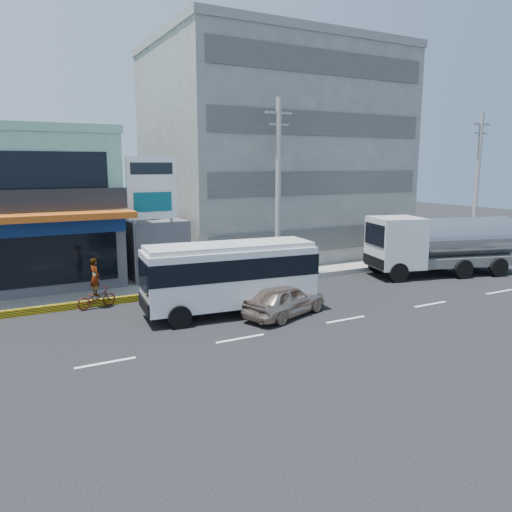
# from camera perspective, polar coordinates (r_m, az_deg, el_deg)

# --- Properties ---
(ground) EXTENTS (120.00, 120.00, 0.00)m
(ground) POSITION_cam_1_polar(r_m,az_deg,el_deg) (19.14, -1.80, -9.42)
(ground) COLOR black
(ground) RESTS_ON ground
(sidewalk) EXTENTS (70.00, 5.00, 0.30)m
(sidewalk) POSITION_cam_1_polar(r_m,az_deg,el_deg) (29.43, -1.29, -2.05)
(sidewalk) COLOR gray
(sidewalk) RESTS_ON ground
(concrete_building) EXTENTS (16.00, 12.00, 14.00)m
(concrete_building) POSITION_cam_1_polar(r_m,az_deg,el_deg) (35.97, 1.88, 11.20)
(concrete_building) COLOR gray
(concrete_building) RESTS_ON ground
(gap_structure) EXTENTS (3.00, 6.00, 3.50)m
(gap_structure) POSITION_cam_1_polar(r_m,az_deg,el_deg) (29.64, -12.17, 0.96)
(gap_structure) COLOR #49484D
(gap_structure) RESTS_ON ground
(satellite_dish) EXTENTS (1.50, 1.50, 0.15)m
(satellite_dish) POSITION_cam_1_polar(r_m,az_deg,el_deg) (28.45, -11.75, 4.30)
(satellite_dish) COLOR slate
(satellite_dish) RESTS_ON gap_structure
(billboard) EXTENTS (2.60, 0.18, 6.90)m
(billboard) POSITION_cam_1_polar(r_m,az_deg,el_deg) (26.48, -11.78, 6.80)
(billboard) COLOR gray
(billboard) RESTS_ON ground
(utility_pole_near) EXTENTS (1.60, 0.30, 10.00)m
(utility_pole_near) POSITION_cam_1_polar(r_m,az_deg,el_deg) (27.41, 2.56, 7.58)
(utility_pole_near) COLOR #999993
(utility_pole_near) RESTS_ON ground
(utility_pole_far) EXTENTS (1.60, 0.30, 10.00)m
(utility_pole_far) POSITION_cam_1_polar(r_m,az_deg,el_deg) (38.14, 23.91, 7.50)
(utility_pole_far) COLOR #999993
(utility_pole_far) RESTS_ON ground
(minibus) EXTENTS (7.70, 3.25, 3.13)m
(minibus) POSITION_cam_1_polar(r_m,az_deg,el_deg) (21.77, -3.01, -1.86)
(minibus) COLOR silver
(minibus) RESTS_ON ground
(sedan) EXTENTS (4.52, 3.03, 1.43)m
(sedan) POSITION_cam_1_polar(r_m,az_deg,el_deg) (21.73, 3.32, -5.03)
(sedan) COLOR #BEA491
(sedan) RESTS_ON ground
(tanker_truck) EXTENTS (9.28, 4.80, 3.51)m
(tanker_truck) POSITION_cam_1_polar(r_m,az_deg,el_deg) (31.44, 20.04, 1.34)
(tanker_truck) COLOR silver
(tanker_truck) RESTS_ON ground
(motorcycle_rider) EXTENTS (1.91, 1.03, 2.33)m
(motorcycle_rider) POSITION_cam_1_polar(r_m,az_deg,el_deg) (23.98, -17.83, -3.91)
(motorcycle_rider) COLOR #4C170A
(motorcycle_rider) RESTS_ON ground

